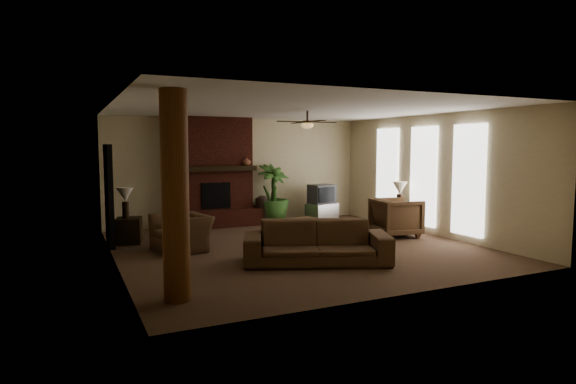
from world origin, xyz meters
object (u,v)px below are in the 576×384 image
armchair_left (182,227)px  side_table_left (129,231)px  sofa (317,235)px  coffee_table (310,227)px  armchair_right (396,215)px  lamp_left (125,197)px  ottoman (305,227)px  tv_stand (322,212)px  side_table_right (399,219)px  lamp_right (400,190)px  floor_vase (262,208)px  log_column (175,197)px  floor_plant (273,207)px

armchair_left → side_table_left: size_ratio=1.98×
sofa → coffee_table: bearing=88.8°
armchair_right → side_table_left: size_ratio=1.76×
sofa → lamp_left: bearing=153.7°
sofa → side_table_left: (-2.79, 3.21, -0.22)m
sofa → ottoman: size_ratio=4.25×
coffee_table → tv_stand: 3.13m
side_table_right → lamp_right: 0.73m
armchair_left → floor_vase: bearing=120.4°
tv_stand → side_table_left: (-5.19, -0.90, 0.03)m
log_column → lamp_left: 4.25m
side_table_left → lamp_left: (-0.05, -0.00, 0.73)m
ottoman → floor_plant: floor_plant is taller
armchair_left → side_table_left: bearing=-154.5°
log_column → armchair_right: log_column is taller
coffee_table → lamp_left: (-3.49, 1.69, 0.63)m
side_table_right → tv_stand: bearing=116.6°
lamp_right → log_column: bearing=-153.2°
armchair_left → lamp_left: 1.57m
lamp_left → armchair_right: bearing=-17.0°
log_column → coffee_table: bearing=37.3°
coffee_table → lamp_right: bearing=11.2°
coffee_table → lamp_right: (2.77, 0.55, 0.63)m
log_column → ottoman: 5.17m
ottoman → armchair_left: bearing=-172.7°
armchair_left → side_table_right: 5.36m
floor_vase → side_table_right: bearing=-40.3°
log_column → sofa: log_column is taller
coffee_table → floor_vase: size_ratio=1.56×
coffee_table → lamp_left: lamp_left is taller
log_column → tv_stand: 7.30m
coffee_table → ottoman: bearing=68.9°
log_column → armchair_right: 6.13m
ottoman → tv_stand: 2.20m
sofa → floor_plant: bearing=98.8°
sofa → side_table_right: sofa is taller
floor_vase → lamp_right: bearing=-40.3°
log_column → side_table_right: (6.10, 3.08, -1.12)m
lamp_left → side_table_left: bearing=4.2°
log_column → floor_plant: (3.72, 5.41, -0.96)m
armchair_right → lamp_left: 5.98m
side_table_left → lamp_right: 6.36m
sofa → floor_plant: 4.52m
sofa → side_table_left: 4.26m
sofa → side_table_left: size_ratio=4.63×
sofa → coffee_table: sofa is taller
tv_stand → side_table_left: size_ratio=1.55×
armchair_left → side_table_left: 1.47m
coffee_table → tv_stand: size_ratio=1.41×
tv_stand → floor_vase: size_ratio=1.10×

